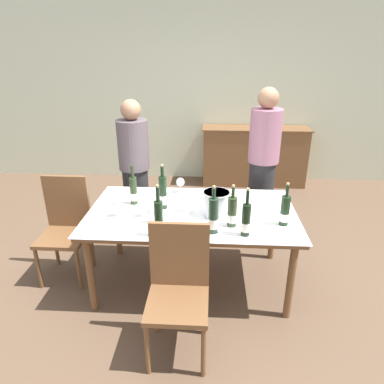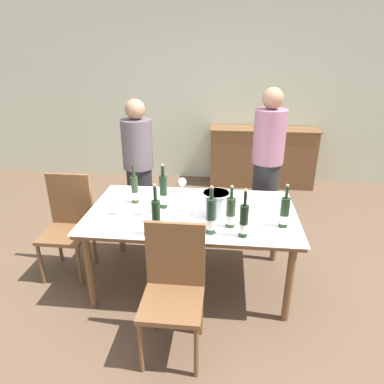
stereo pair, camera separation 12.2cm
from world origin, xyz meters
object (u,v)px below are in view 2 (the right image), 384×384
at_px(wine_glass_1, 151,210).
at_px(chair_near_front, 174,283).
at_px(wine_bottle_2, 135,190).
at_px(wine_glass_5, 182,182).
at_px(wine_glass_2, 144,203).
at_px(wine_glass_4, 191,195).
at_px(sideboard_cabinet, 262,157).
at_px(wine_bottle_6, 211,217).
at_px(wine_bottle_3, 156,219).
at_px(person_guest_left, 267,168).
at_px(wine_bottle_4, 244,221).
at_px(wine_bottle_5, 231,213).
at_px(dining_table, 192,217).
at_px(person_host, 139,171).
at_px(wine_glass_0, 118,203).
at_px(wine_bottle_0, 163,193).
at_px(wine_glass_3, 186,202).
at_px(ice_bucket, 216,204).
at_px(wine_bottle_1, 284,213).
at_px(chair_left_end, 68,219).

distance_m(wine_glass_1, chair_near_front, 0.65).
distance_m(wine_bottle_2, wine_glass_5, 0.49).
relative_size(wine_glass_2, wine_glass_4, 1.19).
relative_size(sideboard_cabinet, wine_bottle_6, 4.28).
bearing_deg(chair_near_front, wine_glass_1, 116.82).
distance_m(wine_bottle_3, wine_glass_4, 0.62).
xyz_separation_m(sideboard_cabinet, person_guest_left, (-0.12, -1.73, 0.39)).
distance_m(wine_bottle_3, wine_bottle_4, 0.65).
xyz_separation_m(wine_bottle_5, wine_glass_1, (-0.64, 0.01, -0.02)).
height_order(dining_table, wine_bottle_6, wine_bottle_6).
xyz_separation_m(dining_table, chair_near_front, (-0.05, -0.75, -0.13)).
bearing_deg(person_guest_left, wine_glass_1, -132.88).
relative_size(wine_bottle_3, wine_glass_5, 2.73).
xyz_separation_m(wine_bottle_3, chair_near_front, (0.17, -0.31, -0.33)).
relative_size(wine_bottle_4, wine_glass_2, 2.43).
height_order(chair_near_front, person_host, person_host).
relative_size(wine_bottle_3, person_guest_left, 0.25).
distance_m(wine_glass_0, person_host, 0.97).
distance_m(wine_bottle_0, wine_glass_2, 0.22).
height_order(wine_bottle_4, wine_glass_3, wine_bottle_4).
xyz_separation_m(ice_bucket, wine_glass_0, (-0.82, -0.06, -0.00)).
height_order(wine_glass_3, person_host, person_host).
relative_size(wine_bottle_6, wine_glass_1, 2.62).
height_order(wine_bottle_2, wine_bottle_3, wine_bottle_3).
relative_size(wine_bottle_1, wine_bottle_3, 0.86).
height_order(wine_bottle_3, wine_glass_5, wine_bottle_3).
xyz_separation_m(wine_bottle_1, wine_glass_0, (-1.36, 0.07, -0.01)).
xyz_separation_m(wine_glass_2, person_guest_left, (1.11, 0.99, 0.01)).
bearing_deg(person_guest_left, wine_bottle_3, -125.48).
height_order(wine_bottle_5, wine_bottle_6, wine_bottle_6).
height_order(wine_bottle_0, person_host, person_host).
bearing_deg(wine_bottle_5, wine_glass_2, 170.21).
bearing_deg(wine_glass_5, chair_near_front, -85.71).
bearing_deg(wine_glass_4, wine_glass_5, 113.07).
height_order(wine_glass_3, wine_glass_5, wine_glass_5).
xyz_separation_m(wine_bottle_3, wine_glass_0, (-0.39, 0.31, -0.03)).
relative_size(wine_bottle_3, wine_glass_3, 2.99).
xyz_separation_m(wine_bottle_0, wine_glass_3, (0.21, -0.07, -0.05)).
bearing_deg(wine_glass_1, wine_glass_3, 39.20).
relative_size(dining_table, wine_bottle_5, 5.13).
relative_size(wine_glass_0, wine_glass_1, 1.06).
distance_m(wine_glass_4, person_host, 0.94).
distance_m(sideboard_cabinet, wine_glass_2, 3.02).
bearing_deg(wine_glass_0, wine_glass_5, 48.66).
relative_size(wine_glass_1, wine_glass_4, 1.11).
height_order(wine_bottle_3, chair_near_front, wine_bottle_3).
relative_size(chair_near_front, person_host, 0.61).
xyz_separation_m(wine_glass_1, wine_glass_4, (0.28, 0.38, -0.01)).
bearing_deg(chair_left_end, ice_bucket, -6.54).
relative_size(wine_bottle_5, wine_glass_5, 2.31).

